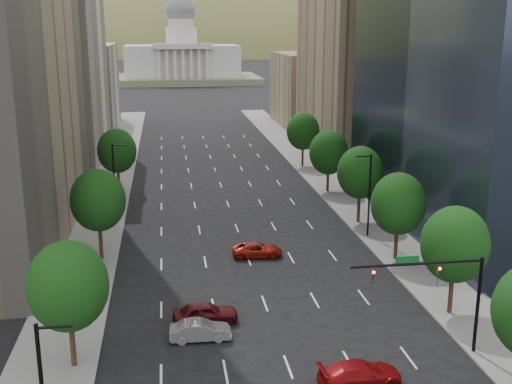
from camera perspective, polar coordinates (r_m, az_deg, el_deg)
name	(u,v)px	position (r m, az deg, el deg)	size (l,w,h in m)	color
sidewalk_left	(94,234)	(70.74, -14.35, -3.66)	(6.00, 200.00, 0.15)	slate
sidewalk_right	(371,221)	(73.94, 10.29, -2.63)	(6.00, 200.00, 0.15)	slate
midrise_cream_left	(55,53)	(111.30, -17.65, 11.83)	(14.00, 30.00, 35.00)	beige
filler_left	(83,87)	(144.47, -15.34, 9.12)	(14.00, 26.00, 18.00)	beige
parking_tan_right	(354,67)	(111.86, 8.85, 11.06)	(14.00, 30.00, 30.00)	#8C7759
filler_right	(310,90)	(144.21, 4.90, 9.18)	(14.00, 26.00, 16.00)	#8C7759
tree_right_1	(455,245)	(50.54, 17.48, -4.54)	(5.20, 5.20, 8.75)	#382316
tree_right_2	(398,204)	(61.08, 12.69, -1.05)	(5.20, 5.20, 8.61)	#382316
tree_right_3	(360,173)	(71.98, 9.36, 1.74)	(5.20, 5.20, 8.89)	#382316
tree_right_4	(329,152)	(85.22, 6.55, 3.56)	(5.20, 5.20, 8.46)	#382316
tree_right_5	(303,131)	(100.48, 4.26, 5.48)	(5.20, 5.20, 8.75)	#382316
tree_left_0	(68,286)	(42.54, -16.57, -8.14)	(5.20, 5.20, 8.75)	#382316
tree_left_1	(98,200)	(61.28, -14.04, -0.73)	(5.20, 5.20, 8.97)	#382316
tree_left_2	(117,151)	(86.60, -12.41, 3.63)	(5.20, 5.20, 8.68)	#382316
streetlight_rn	(369,193)	(67.44, 10.13, -0.09)	(1.70, 0.20, 9.00)	black
streetlight_ln	(115,179)	(74.05, -12.61, 1.11)	(1.70, 0.20, 9.00)	black
traffic_signal	(445,285)	(44.25, 16.65, -8.05)	(9.12, 0.40, 7.38)	black
capitol	(182,60)	(256.99, -6.67, 11.68)	(60.00, 40.00, 35.20)	#596647
foothills	(209,91)	(610.60, -4.27, 9.09)	(720.00, 413.00, 263.00)	olive
car_red_near	(360,374)	(41.65, 9.36, -15.86)	(2.18, 5.36, 1.56)	maroon
car_maroon	(205,313)	(48.79, -4.59, -10.81)	(1.98, 4.92, 1.68)	#440B0F
car_silver	(200,330)	(46.52, -5.03, -12.32)	(1.54, 4.41, 1.45)	gray
car_red_far	(257,250)	(61.97, 0.11, -5.23)	(2.26, 4.90, 1.36)	maroon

